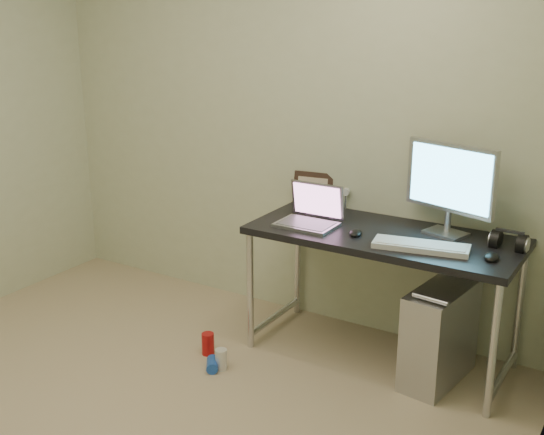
# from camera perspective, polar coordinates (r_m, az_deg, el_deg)

# --- Properties ---
(wall_back) EXTENTS (3.50, 0.02, 2.50)m
(wall_back) POSITION_cam_1_polar(r_m,az_deg,el_deg) (4.25, 1.23, 8.11)
(wall_back) COLOR beige
(wall_back) RESTS_ON ground
(wall_right) EXTENTS (0.02, 3.50, 2.50)m
(wall_right) POSITION_cam_1_polar(r_m,az_deg,el_deg) (2.03, 19.50, -3.35)
(wall_right) COLOR beige
(wall_right) RESTS_ON ground
(desk) EXTENTS (1.46, 0.64, 0.75)m
(desk) POSITION_cam_1_polar(r_m,az_deg,el_deg) (3.77, 9.30, -2.51)
(desk) COLOR black
(desk) RESTS_ON ground
(tower_computer) EXTENTS (0.29, 0.53, 0.56)m
(tower_computer) POSITION_cam_1_polar(r_m,az_deg,el_deg) (3.76, 13.85, -9.47)
(tower_computer) COLOR #A4A4A9
(tower_computer) RESTS_ON ground
(cable_a) EXTENTS (0.01, 0.16, 0.69)m
(cable_a) POSITION_cam_1_polar(r_m,az_deg,el_deg) (4.01, 14.80, -5.69)
(cable_a) COLOR black
(cable_a) RESTS_ON ground
(cable_b) EXTENTS (0.02, 0.11, 0.71)m
(cable_b) POSITION_cam_1_polar(r_m,az_deg,el_deg) (3.98, 15.93, -6.29)
(cable_b) COLOR black
(cable_b) RESTS_ON ground
(can_red) EXTENTS (0.09, 0.09, 0.13)m
(can_red) POSITION_cam_1_polar(r_m,az_deg,el_deg) (4.01, -5.38, -10.48)
(can_red) COLOR #B31314
(can_red) RESTS_ON ground
(can_white) EXTENTS (0.08, 0.08, 0.12)m
(can_white) POSITION_cam_1_polar(r_m,az_deg,el_deg) (3.85, -4.27, -11.75)
(can_white) COLOR silver
(can_white) RESTS_ON ground
(can_blue) EXTENTS (0.12, 0.13, 0.06)m
(can_blue) POSITION_cam_1_polar(r_m,az_deg,el_deg) (3.87, -5.02, -12.15)
(can_blue) COLOR blue
(can_blue) RESTS_ON ground
(laptop) EXTENTS (0.33, 0.27, 0.22)m
(laptop) POSITION_cam_1_polar(r_m,az_deg,el_deg) (3.84, 3.25, 0.21)
(laptop) COLOR #AEAFB6
(laptop) RESTS_ON desk
(monitor) EXTENTS (0.52, 0.21, 0.50)m
(monitor) POSITION_cam_1_polar(r_m,az_deg,el_deg) (3.72, 14.68, 2.89)
(monitor) COLOR #AEAFB6
(monitor) RESTS_ON desk
(keyboard) EXTENTS (0.50, 0.25, 0.03)m
(keyboard) POSITION_cam_1_polar(r_m,az_deg,el_deg) (3.53, 12.35, -2.37)
(keyboard) COLOR silver
(keyboard) RESTS_ON desk
(mouse_right) EXTENTS (0.09, 0.13, 0.04)m
(mouse_right) POSITION_cam_1_polar(r_m,az_deg,el_deg) (3.48, 17.90, -3.04)
(mouse_right) COLOR black
(mouse_right) RESTS_ON desk
(mouse_left) EXTENTS (0.10, 0.12, 0.04)m
(mouse_left) POSITION_cam_1_polar(r_m,az_deg,el_deg) (3.69, 7.02, -1.18)
(mouse_left) COLOR black
(mouse_left) RESTS_ON desk
(headphones) EXTENTS (0.18, 0.11, 0.12)m
(headphones) POSITION_cam_1_polar(r_m,az_deg,el_deg) (3.66, 19.21, -1.96)
(headphones) COLOR black
(headphones) RESTS_ON desk
(picture_frame) EXTENTS (0.26, 0.11, 0.20)m
(picture_frame) POSITION_cam_1_polar(r_m,az_deg,el_deg) (4.21, 3.45, 2.45)
(picture_frame) COLOR black
(picture_frame) RESTS_ON desk
(webcam) EXTENTS (0.05, 0.04, 0.13)m
(webcam) POSITION_cam_1_polar(r_m,az_deg,el_deg) (4.11, 6.19, 1.97)
(webcam) COLOR silver
(webcam) RESTS_ON desk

